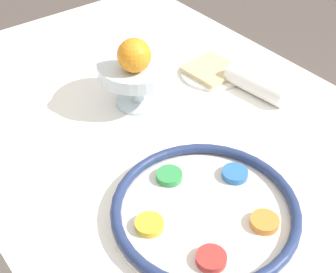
% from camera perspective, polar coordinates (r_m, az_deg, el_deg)
% --- Properties ---
extents(dining_table, '(1.52, 0.88, 0.74)m').
position_cam_1_polar(dining_table, '(1.29, 2.29, -13.53)').
color(dining_table, white).
rests_on(dining_table, ground_plane).
extents(seder_plate, '(0.35, 0.35, 0.03)m').
position_cam_1_polar(seder_plate, '(0.87, 4.56, -8.88)').
color(seder_plate, silver).
rests_on(seder_plate, dining_table).
extents(fruit_stand, '(0.19, 0.19, 0.11)m').
position_cam_1_polar(fruit_stand, '(1.09, -3.61, 7.99)').
color(fruit_stand, silver).
rests_on(fruit_stand, dining_table).
extents(orange_fruit, '(0.08, 0.08, 0.08)m').
position_cam_1_polar(orange_fruit, '(1.03, -4.15, 9.84)').
color(orange_fruit, orange).
rests_on(orange_fruit, fruit_stand).
extents(bread_plate, '(0.16, 0.16, 0.02)m').
position_cam_1_polar(bread_plate, '(1.24, 5.34, 7.91)').
color(bread_plate, silver).
rests_on(bread_plate, dining_table).
extents(napkin_roll, '(0.17, 0.07, 0.05)m').
position_cam_1_polar(napkin_roll, '(1.18, 10.69, 6.20)').
color(napkin_roll, white).
rests_on(napkin_roll, dining_table).
extents(cup_mid, '(0.07, 0.07, 0.08)m').
position_cam_1_polar(cup_mid, '(1.34, -19.74, 9.71)').
color(cup_mid, silver).
rests_on(cup_mid, dining_table).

